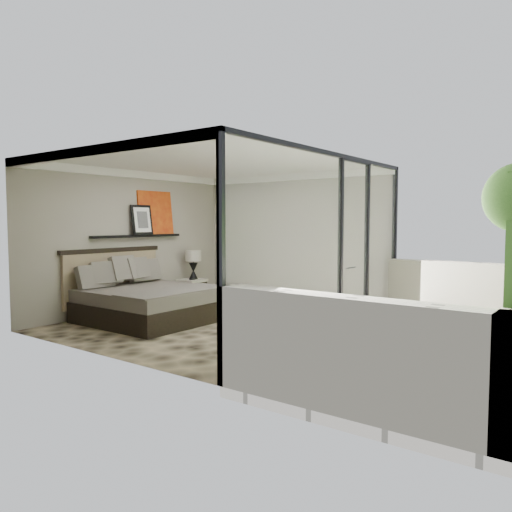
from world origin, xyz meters
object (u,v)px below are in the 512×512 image
Objects in this scene: nightstand at (192,291)px; bed at (147,301)px; lounger at (390,342)px; ottoman at (464,331)px; table_lamp at (193,261)px.

bed is at bearing -45.02° from nightstand.
lounger is (4.50, 0.27, -0.16)m from bed.
lounger is at bearing 3.38° from bed.
nightstand is 5.93m from ottoman.
nightstand is (-0.75, 1.93, -0.10)m from bed.
table_lamp is at bearing 110.09° from bed.
nightstand is 0.31× the size of lounger.
table_lamp is 0.38× the size of lounger.
bed is 5.32m from ottoman.
lounger is (5.22, -1.69, -0.73)m from table_lamp.
nightstand is 0.81× the size of table_lamp.
lounger is at bearing -121.93° from ottoman.
bed is 2.16m from table_lamp.
bed is 2.07m from nightstand.
table_lamp is (0.03, 0.02, 0.67)m from nightstand.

